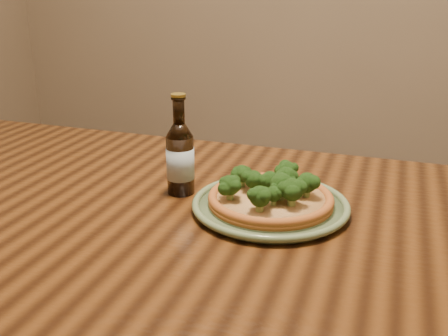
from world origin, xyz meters
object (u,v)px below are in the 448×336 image
(beer_bottle, at_px, (180,157))
(pizza, at_px, (271,195))
(plate, at_px, (270,205))
(table, at_px, (181,256))

(beer_bottle, bearing_deg, pizza, -13.31)
(plate, bearing_deg, pizza, -7.98)
(table, distance_m, beer_bottle, 0.20)
(table, height_order, beer_bottle, beer_bottle)
(beer_bottle, bearing_deg, table, -75.02)
(plate, distance_m, beer_bottle, 0.21)
(pizza, relative_size, beer_bottle, 1.15)
(table, height_order, pizza, pizza)
(table, xyz_separation_m, plate, (0.16, 0.07, 0.10))
(plate, relative_size, pizza, 1.26)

